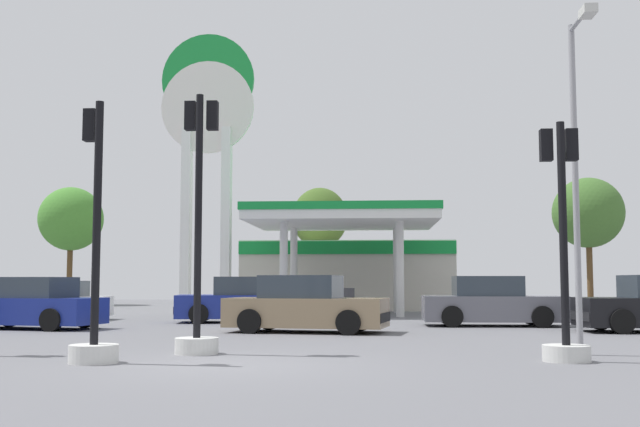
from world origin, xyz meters
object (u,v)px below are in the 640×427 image
car_5 (306,306)px  traffic_signal_1 (564,282)px  traffic_signal_3 (94,296)px  tree_2 (588,213)px  car_1 (31,305)px  tree_0 (71,219)px  car_0 (492,303)px  car_4 (54,302)px  station_pole_sign (207,133)px  car_2 (242,302)px  corner_streetlamp (578,150)px  tree_1 (320,218)px  traffic_signal_0 (198,270)px

car_5 → traffic_signal_1: bearing=-54.8°
traffic_signal_3 → tree_2: size_ratio=0.62×
car_1 → tree_0: size_ratio=0.65×
traffic_signal_3 → car_1: bearing=119.9°
car_0 → car_4: car_0 is taller
station_pole_sign → car_2: bearing=-69.0°
car_2 → car_4: (-7.00, 1.23, -0.06)m
corner_streetlamp → tree_2: bearing=74.6°
car_5 → tree_1: (-1.12, 21.62, 4.17)m
car_0 → car_5: (-5.49, -3.37, 0.00)m
traffic_signal_1 → car_5: bearing=125.2°
traffic_signal_1 → car_4: bearing=137.6°
traffic_signal_1 → corner_streetlamp: bearing=60.6°
car_5 → traffic_signal_3: size_ratio=1.01×
traffic_signal_3 → tree_1: 30.05m
car_2 → tree_0: tree_0 is taller
tree_1 → tree_2: (15.01, 1.65, 0.33)m
traffic_signal_0 → tree_2: tree_2 is taller
station_pole_sign → car_2: (2.89, -7.51, -7.23)m
traffic_signal_0 → corner_streetlamp: 7.58m
car_4 → traffic_signal_3: bearing=-64.9°
tree_0 → corner_streetlamp: bearing=-53.7°
car_2 → car_4: car_2 is taller
car_1 → tree_1: bearing=71.3°
tree_0 → tree_2: (29.74, 0.19, 0.20)m
car_0 → traffic_signal_1: bearing=-91.8°
traffic_signal_1 → traffic_signal_3: traffic_signal_3 is taller
traffic_signal_3 → tree_0: tree_0 is taller
car_1 → traffic_signal_0: traffic_signal_0 is taller
car_5 → car_0: bearing=31.6°
traffic_signal_1 → car_2: bearing=122.3°
car_5 → tree_1: size_ratio=0.69×
traffic_signal_1 → station_pole_sign: bearing=118.3°
station_pole_sign → tree_1: size_ratio=1.90×
tree_1 → car_4: bearing=-118.8°
corner_streetlamp → car_4: bearing=140.8°
traffic_signal_3 → corner_streetlamp: size_ratio=0.71×
tree_0 → corner_streetlamp: (21.56, -29.41, -1.14)m
station_pole_sign → tree_0: size_ratio=1.80×
car_2 → tree_0: 22.85m
car_1 → tree_0: tree_0 is taller
station_pole_sign → car_4: 10.47m
car_5 → tree_1: 22.04m
traffic_signal_0 → car_4: bearing=122.8°
station_pole_sign → car_1: bearing=-102.8°
car_0 → car_1: car_0 is taller
car_0 → traffic_signal_3: traffic_signal_3 is taller
car_4 → tree_0: size_ratio=0.57×
car_4 → car_5: size_ratio=0.87×
car_0 → car_4: size_ratio=1.09×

